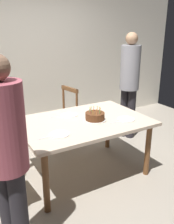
{
  "coord_description": "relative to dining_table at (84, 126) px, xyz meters",
  "views": [
    {
      "loc": [
        -1.38,
        -2.47,
        1.84
      ],
      "look_at": [
        0.05,
        0.0,
        0.85
      ],
      "focal_mm": 39.07,
      "sensor_mm": 36.0,
      "label": 1
    }
  ],
  "objects": [
    {
      "name": "plate_far_side",
      "position": [
        -0.08,
        0.25,
        0.09
      ],
      "size": [
        0.22,
        0.22,
        0.01
      ],
      "primitive_type": "cylinder",
      "color": "white",
      "rests_on": "dining_table"
    },
    {
      "name": "plate_near_celebrant",
      "position": [
        -0.44,
        -0.25,
        0.09
      ],
      "size": [
        0.22,
        0.22,
        0.01
      ],
      "primitive_type": "cylinder",
      "color": "white",
      "rests_on": "dining_table"
    },
    {
      "name": "person_celebrant",
      "position": [
        -1.09,
        -0.77,
        0.3
      ],
      "size": [
        0.32,
        0.32,
        1.68
      ],
      "color": "#262328",
      "rests_on": "ground"
    },
    {
      "name": "person_guest",
      "position": [
        1.23,
        0.63,
        0.35
      ],
      "size": [
        0.32,
        0.32,
        1.77
      ],
      "color": "#262328",
      "rests_on": "ground"
    },
    {
      "name": "birthday_cake",
      "position": [
        0.12,
        -0.07,
        0.13
      ],
      "size": [
        0.28,
        0.28,
        0.17
      ],
      "color": "silver",
      "rests_on": "dining_table"
    },
    {
      "name": "plate_near_guest",
      "position": [
        0.47,
        -0.25,
        0.09
      ],
      "size": [
        0.22,
        0.22,
        0.01
      ],
      "primitive_type": "cylinder",
      "color": "white",
      "rests_on": "dining_table"
    },
    {
      "name": "back_wall",
      "position": [
        0.0,
        1.85,
        0.64
      ],
      "size": [
        6.4,
        0.1,
        2.6
      ],
      "primitive_type": "cube",
      "color": "silver",
      "rests_on": "ground"
    },
    {
      "name": "ground",
      "position": [
        0.0,
        0.0,
        -0.66
      ],
      "size": [
        6.4,
        6.4,
        0.0
      ],
      "primitive_type": "plane",
      "color": "#9E9384"
    },
    {
      "name": "fork_far_side",
      "position": [
        -0.24,
        0.27,
        0.09
      ],
      "size": [
        0.18,
        0.06,
        0.01
      ],
      "primitive_type": "cube",
      "rotation": [
        0.0,
        0.0,
        -0.25
      ],
      "color": "silver",
      "rests_on": "dining_table"
    },
    {
      "name": "chair_spindle_back",
      "position": [
        0.09,
        0.87,
        -0.21
      ],
      "size": [
        0.51,
        0.51,
        0.95
      ],
      "color": "brown",
      "rests_on": "ground"
    },
    {
      "name": "fork_near_celebrant",
      "position": [
        -0.6,
        -0.25,
        0.09
      ],
      "size": [
        0.18,
        0.03,
        0.01
      ],
      "primitive_type": "cube",
      "rotation": [
        0.0,
        0.0,
        0.08
      ],
      "color": "silver",
      "rests_on": "dining_table"
    },
    {
      "name": "dining_table",
      "position": [
        0.0,
        0.0,
        0.0
      ],
      "size": [
        1.58,
        1.1,
        0.75
      ],
      "color": "beige",
      "rests_on": "ground"
    },
    {
      "name": "fork_near_guest",
      "position": [
        0.31,
        -0.26,
        0.09
      ],
      "size": [
        0.18,
        0.02,
        0.01
      ],
      "primitive_type": "cube",
      "rotation": [
        0.0,
        0.0,
        -0.05
      ],
      "color": "silver",
      "rests_on": "dining_table"
    }
  ]
}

